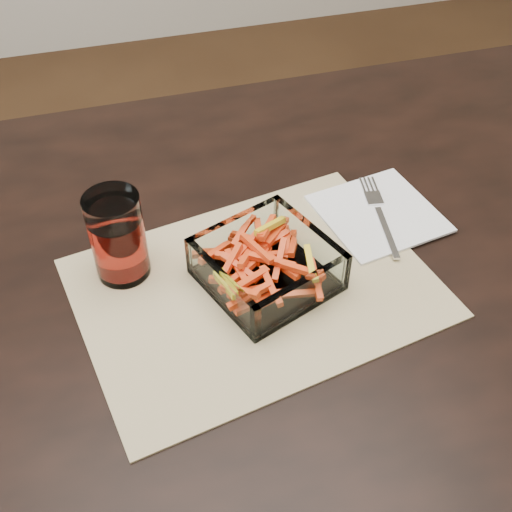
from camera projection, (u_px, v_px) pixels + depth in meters
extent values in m
plane|color=#331E0F|center=(275.00, 493.00, 1.42)|extent=(4.50, 4.50, 0.00)
cube|color=black|center=(285.00, 257.00, 0.90)|extent=(1.60, 0.90, 0.03)
cube|color=tan|center=(255.00, 288.00, 0.84)|extent=(0.50, 0.40, 0.00)
cube|color=white|center=(267.00, 278.00, 0.84)|extent=(0.19, 0.19, 0.01)
cube|color=white|center=(235.00, 234.00, 0.87)|extent=(0.15, 0.06, 0.06)
cube|color=white|center=(302.00, 297.00, 0.78)|extent=(0.15, 0.06, 0.06)
cube|color=white|center=(222.00, 289.00, 0.80)|extent=(0.06, 0.15, 0.06)
cube|color=white|center=(309.00, 242.00, 0.86)|extent=(0.06, 0.15, 0.06)
cylinder|color=white|center=(118.00, 236.00, 0.82)|extent=(0.07, 0.07, 0.12)
cylinder|color=red|center=(119.00, 244.00, 0.82)|extent=(0.06, 0.06, 0.08)
cube|color=white|center=(378.00, 213.00, 0.94)|extent=(0.18, 0.18, 0.00)
cube|color=silver|center=(387.00, 232.00, 0.90)|extent=(0.03, 0.11, 0.00)
cube|color=silver|center=(374.00, 198.00, 0.96)|extent=(0.03, 0.03, 0.00)
cube|color=silver|center=(362.00, 185.00, 0.98)|extent=(0.01, 0.03, 0.00)
cube|color=silver|center=(366.00, 185.00, 0.98)|extent=(0.01, 0.03, 0.00)
cube|color=silver|center=(371.00, 184.00, 0.98)|extent=(0.01, 0.03, 0.00)
cube|color=silver|center=(375.00, 184.00, 0.98)|extent=(0.01, 0.03, 0.00)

